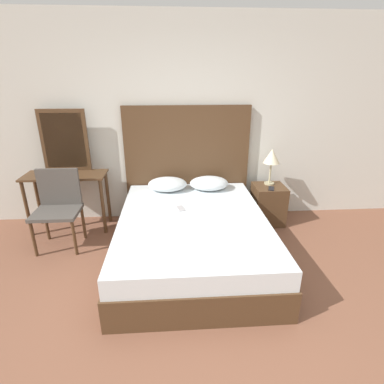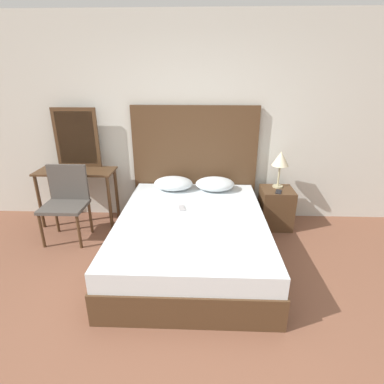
% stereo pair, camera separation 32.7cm
% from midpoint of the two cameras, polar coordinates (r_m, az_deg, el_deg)
% --- Properties ---
extents(ground_plane, '(16.00, 16.00, 0.00)m').
position_cam_midpoint_polar(ground_plane, '(2.54, 3.37, -29.07)').
color(ground_plane, brown).
extents(wall_back, '(10.00, 0.06, 2.70)m').
position_cam_midpoint_polar(wall_back, '(4.14, 3.22, 13.00)').
color(wall_back, silver).
rests_on(wall_back, ground_plane).
extents(bed, '(1.62, 2.12, 0.51)m').
position_cam_midpoint_polar(bed, '(3.39, 2.72, -8.72)').
color(bed, '#4C331E').
rests_on(bed, ground_plane).
extents(headboard, '(1.70, 0.05, 1.59)m').
position_cam_midpoint_polar(headboard, '(4.18, 2.77, 5.30)').
color(headboard, '#4C331E').
rests_on(headboard, ground_plane).
extents(pillow_left, '(0.51, 0.37, 0.17)m').
position_cam_midpoint_polar(pillow_left, '(4.00, -1.25, 1.61)').
color(pillow_left, silver).
rests_on(pillow_left, bed).
extents(pillow_right, '(0.51, 0.37, 0.17)m').
position_cam_midpoint_polar(pillow_right, '(4.01, 6.72, 1.49)').
color(pillow_right, silver).
rests_on(pillow_right, bed).
extents(phone_on_bed, '(0.10, 0.16, 0.01)m').
position_cam_midpoint_polar(phone_on_bed, '(3.46, 0.72, -3.13)').
color(phone_on_bed, '#B7B7BC').
rests_on(phone_on_bed, bed).
extents(nightstand, '(0.42, 0.41, 0.54)m').
position_cam_midpoint_polar(nightstand, '(4.26, 17.81, -2.93)').
color(nightstand, '#4C331E').
rests_on(nightstand, ground_plane).
extents(table_lamp, '(0.22, 0.22, 0.49)m').
position_cam_midpoint_polar(table_lamp, '(4.13, 18.73, 5.78)').
color(table_lamp, tan).
rests_on(table_lamp, nightstand).
extents(phone_on_nightstand, '(0.11, 0.16, 0.01)m').
position_cam_midpoint_polar(phone_on_nightstand, '(4.06, 18.39, 0.01)').
color(phone_on_nightstand, black).
rests_on(phone_on_nightstand, nightstand).
extents(vanity_desk, '(1.03, 0.42, 0.77)m').
position_cam_midpoint_polar(vanity_desk, '(4.27, -19.07, 2.01)').
color(vanity_desk, '#4C331E').
rests_on(vanity_desk, ground_plane).
extents(vanity_mirror, '(0.59, 0.03, 0.79)m').
position_cam_midpoint_polar(vanity_mirror, '(4.29, -19.12, 9.68)').
color(vanity_mirror, '#4C331E').
rests_on(vanity_mirror, vanity_desk).
extents(chair, '(0.51, 0.44, 0.93)m').
position_cam_midpoint_polar(chair, '(3.95, -20.70, -1.07)').
color(chair, '#4C4742').
rests_on(chair, ground_plane).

